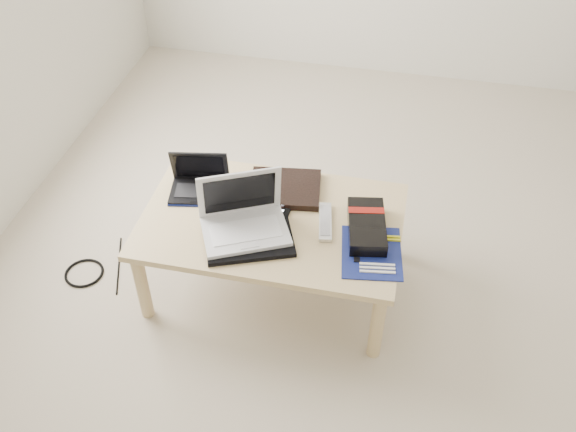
% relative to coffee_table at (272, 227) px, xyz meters
% --- Properties ---
extents(ground, '(4.00, 4.00, 0.00)m').
position_rel_coffee_table_xyz_m(ground, '(0.59, 0.06, -0.35)').
color(ground, beige).
rests_on(ground, ground).
extents(coffee_table, '(1.10, 0.70, 0.40)m').
position_rel_coffee_table_xyz_m(coffee_table, '(0.00, 0.00, 0.00)').
color(coffee_table, tan).
rests_on(coffee_table, ground).
extents(book, '(0.34, 0.30, 0.03)m').
position_rel_coffee_table_xyz_m(book, '(0.02, 0.19, 0.06)').
color(book, black).
rests_on(book, coffee_table).
extents(netbook, '(0.28, 0.23, 0.18)m').
position_rel_coffee_table_xyz_m(netbook, '(-0.35, 0.11, 0.09)').
color(netbook, black).
rests_on(netbook, coffee_table).
extents(tablet, '(0.27, 0.21, 0.01)m').
position_rel_coffee_table_xyz_m(tablet, '(-0.07, -0.03, 0.06)').
color(tablet, black).
rests_on(tablet, coffee_table).
extents(remote, '(0.09, 0.23, 0.02)m').
position_rel_coffee_table_xyz_m(remote, '(0.23, 0.02, 0.06)').
color(remote, silver).
rests_on(remote, coffee_table).
extents(neoprene_sleeve, '(0.42, 0.37, 0.02)m').
position_rel_coffee_table_xyz_m(neoprene_sleeve, '(-0.06, -0.15, 0.06)').
color(neoprene_sleeve, black).
rests_on(neoprene_sleeve, coffee_table).
extents(white_laptop, '(0.41, 0.37, 0.25)m').
position_rel_coffee_table_xyz_m(white_laptop, '(-0.09, -0.10, 0.12)').
color(white_laptop, silver).
rests_on(white_laptop, neoprene_sleeve).
extents(motherboard, '(0.28, 0.33, 0.01)m').
position_rel_coffee_table_xyz_m(motherboard, '(0.44, -0.12, 0.05)').
color(motherboard, '#0D1853').
rests_on(motherboard, coffee_table).
extents(gpu_box, '(0.20, 0.32, 0.07)m').
position_rel_coffee_table_xyz_m(gpu_box, '(0.40, -0.00, 0.08)').
color(gpu_box, black).
rests_on(gpu_box, coffee_table).
extents(cable_coil, '(0.11, 0.11, 0.01)m').
position_rel_coffee_table_xyz_m(cable_coil, '(-0.14, -0.00, 0.05)').
color(cable_coil, black).
rests_on(cable_coil, coffee_table).
extents(floor_cable_coil, '(0.20, 0.20, 0.01)m').
position_rel_coffee_table_xyz_m(floor_cable_coil, '(-0.88, -0.14, -0.35)').
color(floor_cable_coil, black).
rests_on(floor_cable_coil, ground).
extents(floor_cable_trail, '(0.14, 0.35, 0.01)m').
position_rel_coffee_table_xyz_m(floor_cable_trail, '(-0.74, -0.06, -0.35)').
color(floor_cable_trail, black).
rests_on(floor_cable_trail, ground).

